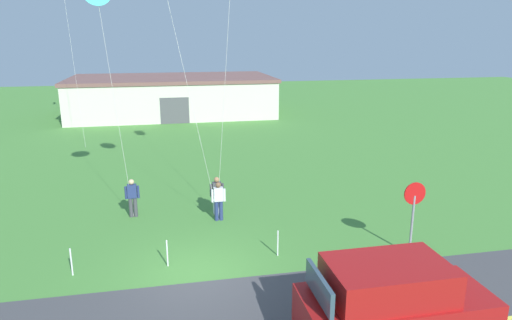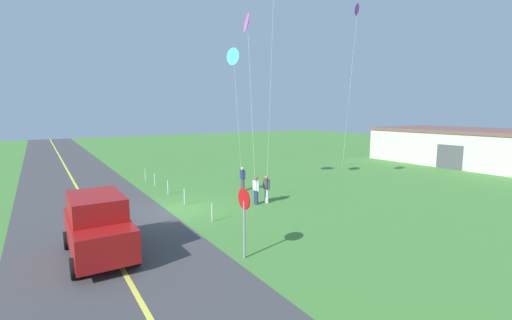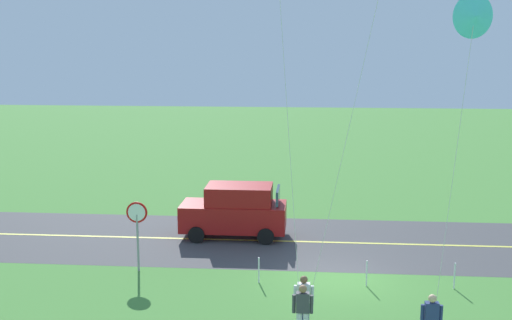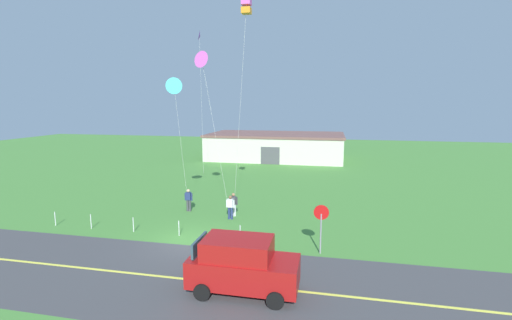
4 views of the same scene
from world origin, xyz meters
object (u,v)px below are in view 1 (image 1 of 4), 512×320
(car_suv_foreground, at_px, (392,305))
(person_adult_near, at_px, (217,194))
(stop_sign, at_px, (414,204))
(person_adult_companion, at_px, (132,197))
(warehouse_distant, at_px, (173,96))
(person_child_watcher, at_px, (218,200))

(car_suv_foreground, bearing_deg, person_adult_near, 107.48)
(stop_sign, height_order, person_adult_near, stop_sign)
(person_adult_near, bearing_deg, car_suv_foreground, 73.79)
(person_adult_companion, xyz_separation_m, warehouse_distant, (2.40, 25.53, 0.89))
(person_child_watcher, bearing_deg, warehouse_distant, -84.70)
(person_child_watcher, bearing_deg, car_suv_foreground, 112.13)
(person_adult_near, height_order, warehouse_distant, warehouse_distant)
(warehouse_distant, bearing_deg, person_child_watcher, -87.91)
(stop_sign, distance_m, person_adult_near, 7.79)
(car_suv_foreground, xyz_separation_m, warehouse_distant, (-3.93, 35.23, 0.60))
(stop_sign, relative_size, person_child_watcher, 1.60)
(person_adult_near, distance_m, person_child_watcher, 0.69)
(person_adult_near, relative_size, person_adult_companion, 1.00)
(person_adult_near, distance_m, warehouse_distant, 25.95)
(stop_sign, relative_size, person_adult_companion, 1.60)
(car_suv_foreground, xyz_separation_m, person_adult_companion, (-6.33, 9.70, -0.29))
(stop_sign, distance_m, warehouse_distant, 31.64)
(person_adult_companion, bearing_deg, person_child_watcher, -83.47)
(person_child_watcher, xyz_separation_m, warehouse_distant, (-0.97, 26.61, 0.89))
(car_suv_foreground, relative_size, stop_sign, 1.72)
(person_adult_companion, relative_size, warehouse_distant, 0.09)
(car_suv_foreground, height_order, stop_sign, stop_sign)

